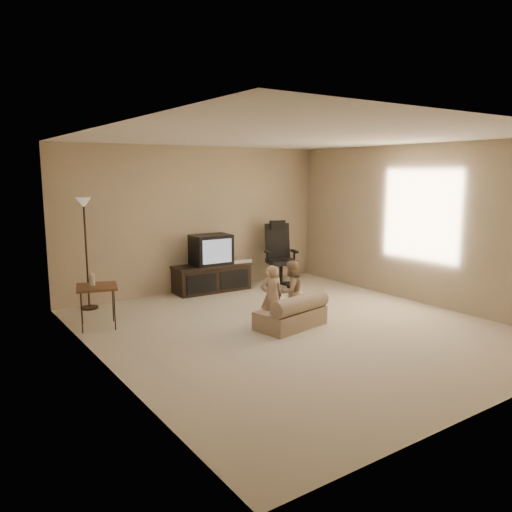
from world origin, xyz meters
The scene contains 9 objects.
floor centered at (0.00, 0.00, 0.00)m, with size 5.50×5.50×0.00m, color beige.
room_shell centered at (0.00, 0.00, 1.52)m, with size 5.50×5.50×5.50m.
tv_stand centered at (0.13, 2.49, 0.41)m, with size 1.41×0.56×1.00m.
office_chair centered at (1.40, 2.20, 0.43)m, with size 0.69×0.71×1.19m.
side_table centered at (-2.15, 1.55, 0.55)m, with size 0.63×0.63×0.77m.
floor_lamp centered at (-1.98, 2.55, 1.23)m, with size 0.26×0.26×1.69m.
child_sofa centered at (0.00, 0.05, 0.19)m, with size 1.03×0.70×0.47m.
toddler_left centered at (-0.22, 0.24, 0.42)m, with size 0.31×0.23×0.85m, color tan.
toddler_right centered at (0.15, 0.29, 0.43)m, with size 0.42×0.23×0.86m, color tan.
Camera 1 is at (-4.05, -4.99, 2.06)m, focal length 35.00 mm.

